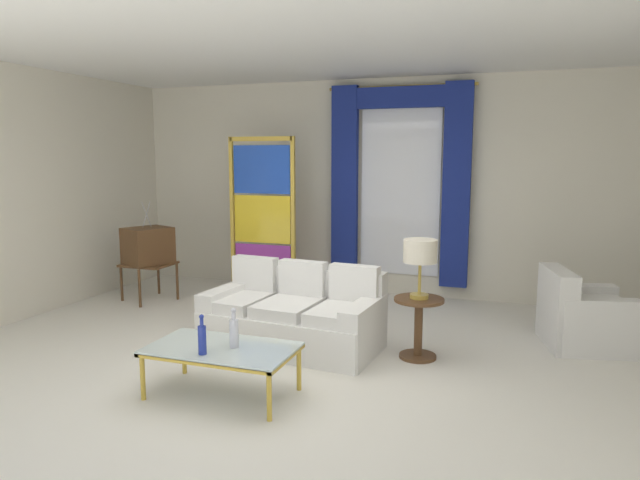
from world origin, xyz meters
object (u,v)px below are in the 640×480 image
coffee_table (222,351)px  vintage_tv (148,247)px  peacock_figurine (286,294)px  round_side_table (418,322)px  table_lamp_brass (420,254)px  stained_glass_divider (262,222)px  couch_white_long (295,317)px  armchair_white (581,319)px  bottle_blue_decanter (202,338)px  bottle_crystal_tall (234,331)px

coffee_table → vintage_tv: 3.47m
coffee_table → peacock_figurine: size_ratio=1.99×
coffee_table → peacock_figurine: 2.60m
round_side_table → table_lamp_brass: size_ratio=1.04×
stained_glass_divider → table_lamp_brass: size_ratio=3.86×
stained_glass_divider → table_lamp_brass: (2.40, -1.60, -0.03)m
couch_white_long → armchair_white: 2.94m
coffee_table → armchair_white: size_ratio=1.22×
stained_glass_divider → round_side_table: 2.97m
round_side_table → coffee_table: bearing=-134.2°
coffee_table → bottle_blue_decanter: size_ratio=3.71×
bottle_crystal_tall → peacock_figurine: size_ratio=0.55×
couch_white_long → round_side_table: size_ratio=3.07×
bottle_crystal_tall → peacock_figurine: 2.62m
vintage_tv → round_side_table: size_ratio=2.26×
bottle_crystal_tall → bottle_blue_decanter: bearing=-125.0°
bottle_crystal_tall → round_side_table: 1.88m
peacock_figurine → bottle_blue_decanter: bearing=-80.6°
vintage_tv → peacock_figurine: bearing=3.7°
couch_white_long → vintage_tv: size_ratio=1.36×
stained_glass_divider → table_lamp_brass: stained_glass_divider is taller
bottle_blue_decanter → bottle_crystal_tall: bearing=55.0°
couch_white_long → stained_glass_divider: size_ratio=0.83×
round_side_table → table_lamp_brass: (0.00, 0.00, 0.67)m
bottle_blue_decanter → bottle_crystal_tall: 0.28m
armchair_white → table_lamp_brass: 1.92m
bottle_crystal_tall → round_side_table: bearing=47.6°
armchair_white → round_side_table: bearing=-149.4°
round_side_table → peacock_figurine: bearing=148.5°
vintage_tv → table_lamp_brass: (3.83, -1.02, 0.30)m
armchair_white → peacock_figurine: (-3.40, 0.24, -0.07)m
vintage_tv → peacock_figurine: 2.02m
round_side_table → armchair_white: bearing=30.6°
bottle_crystal_tall → coffee_table: bearing=-168.7°
bottle_blue_decanter → stained_glass_divider: bearing=107.0°
stained_glass_divider → couch_white_long: bearing=-55.4°
bottle_blue_decanter → peacock_figurine: 2.81m
coffee_table → bottle_crystal_tall: 0.20m
vintage_tv → round_side_table: bearing=-14.9°
bottle_blue_decanter → round_side_table: (1.42, 1.61, -0.18)m
vintage_tv → armchair_white: bearing=-1.3°
couch_white_long → stained_glass_divider: stained_glass_divider is taller
bottle_crystal_tall → vintage_tv: vintage_tv is taller
coffee_table → vintage_tv: size_ratio=0.89×
vintage_tv → coffee_table: bearing=-44.5°
bottle_blue_decanter → vintage_tv: size_ratio=0.24×
couch_white_long → table_lamp_brass: (1.26, 0.05, 0.72)m
peacock_figurine → bottle_crystal_tall: bearing=-76.4°
couch_white_long → stained_glass_divider: (-1.14, 1.65, 0.75)m
stained_glass_divider → peacock_figurine: size_ratio=3.67×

